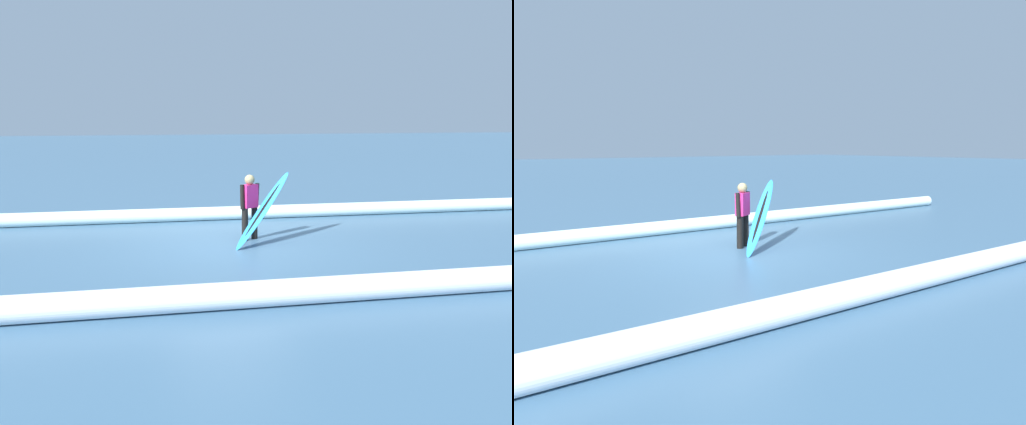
# 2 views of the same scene
# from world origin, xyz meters

# --- Properties ---
(ground_plane) EXTENTS (154.05, 154.05, 0.00)m
(ground_plane) POSITION_xyz_m (0.00, 0.00, 0.00)
(ground_plane) COLOR #446B8A
(surfer) EXTENTS (0.47, 0.35, 1.44)m
(surfer) POSITION_xyz_m (-0.52, -0.31, 0.81)
(surfer) COLOR black
(surfer) RESTS_ON ground_plane
(surfboard) EXTENTS (1.60, 1.26, 1.49)m
(surfboard) POSITION_xyz_m (-0.72, 0.08, 0.73)
(surfboard) COLOR #268CE5
(surfboard) RESTS_ON ground_plane
(wave_crest_foreground) EXTENTS (17.90, 1.54, 0.35)m
(wave_crest_foreground) POSITION_xyz_m (-1.38, -2.69, 0.18)
(wave_crest_foreground) COLOR white
(wave_crest_foreground) RESTS_ON ground_plane
(wave_crest_midground) EXTENTS (21.33, 1.66, 0.39)m
(wave_crest_midground) POSITION_xyz_m (-2.27, 4.05, 0.19)
(wave_crest_midground) COLOR white
(wave_crest_midground) RESTS_ON ground_plane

